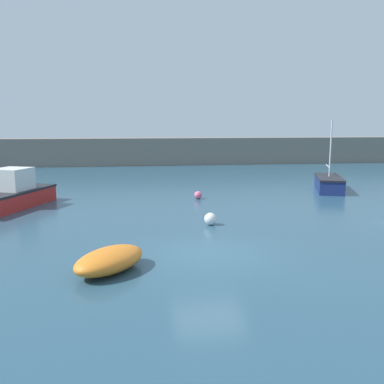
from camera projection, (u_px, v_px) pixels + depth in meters
name	position (u px, v px, depth m)	size (l,w,h in m)	color
ground_plane	(209.00, 257.00, 15.11)	(120.00, 120.00, 0.20)	#284C60
harbor_breakwater	(155.00, 151.00, 47.23)	(58.10, 3.00, 2.93)	slate
rowboat_blue_near	(110.00, 260.00, 13.26)	(2.85, 3.06, 0.73)	orange
sailboat_short_mast	(329.00, 183.00, 29.09)	(3.06, 4.85, 4.77)	navy
motorboat_grey_hull	(9.00, 195.00, 23.14)	(4.28, 6.56, 2.13)	red
mooring_buoy_pink	(198.00, 195.00, 26.00)	(0.47, 0.47, 0.47)	#EA668C
mooring_buoy_white	(210.00, 219.00, 19.32)	(0.56, 0.56, 0.56)	white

